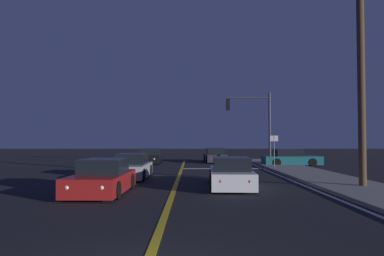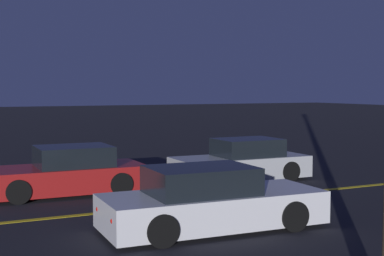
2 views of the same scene
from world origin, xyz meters
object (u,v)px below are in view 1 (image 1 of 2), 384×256
(car_far_approaching_teal, at_px, (289,158))
(car_lead_oncoming_charcoal, at_px, (213,156))
(car_side_waiting_white, at_px, (229,174))
(street_sign_corner, at_px, (272,146))
(utility_pole_right, at_px, (359,58))
(car_mid_block_red, at_px, (101,178))
(car_distant_tail_silver, at_px, (130,167))
(car_parked_curb_black, at_px, (148,157))
(traffic_signal_near_right, at_px, (252,117))

(car_far_approaching_teal, bearing_deg, car_lead_oncoming_charcoal, -127.87)
(car_side_waiting_white, height_order, street_sign_corner, street_sign_corner)
(car_far_approaching_teal, relative_size, street_sign_corner, 1.90)
(utility_pole_right, bearing_deg, car_mid_block_red, -173.50)
(car_distant_tail_silver, xyz_separation_m, car_parked_curb_black, (-0.40, 12.19, 0.00))
(car_lead_oncoming_charcoal, distance_m, car_parked_curb_black, 6.11)
(car_parked_curb_black, xyz_separation_m, car_side_waiting_white, (5.43, -16.01, 0.00))
(car_mid_block_red, xyz_separation_m, utility_pole_right, (10.80, 1.23, 5.06))
(car_lead_oncoming_charcoal, bearing_deg, traffic_signal_near_right, -63.61)
(car_lead_oncoming_charcoal, distance_m, street_sign_corner, 8.82)
(car_side_waiting_white, bearing_deg, car_far_approaching_teal, 67.13)
(car_side_waiting_white, bearing_deg, street_sign_corner, 69.50)
(car_distant_tail_silver, bearing_deg, car_side_waiting_white, 143.54)
(utility_pole_right, bearing_deg, car_distant_tail_silver, 157.57)
(utility_pole_right, bearing_deg, traffic_signal_near_right, 100.03)
(car_side_waiting_white, bearing_deg, car_lead_oncoming_charcoal, 91.06)
(car_mid_block_red, height_order, car_side_waiting_white, same)
(car_distant_tail_silver, height_order, car_side_waiting_white, same)
(car_lead_oncoming_charcoal, distance_m, car_distant_tail_silver, 14.97)
(car_lead_oncoming_charcoal, height_order, utility_pole_right, utility_pole_right)
(utility_pole_right, bearing_deg, street_sign_corner, 97.67)
(traffic_signal_near_right, bearing_deg, car_far_approaching_teal, -167.37)
(car_far_approaching_teal, xyz_separation_m, car_side_waiting_white, (-6.30, -13.33, -0.00))
(car_lead_oncoming_charcoal, distance_m, car_far_approaching_teal, 7.36)
(car_distant_tail_silver, height_order, street_sign_corner, street_sign_corner)
(car_parked_curb_black, xyz_separation_m, street_sign_corner, (9.59, -6.17, 1.06))
(utility_pole_right, distance_m, street_sign_corner, 11.23)
(traffic_signal_near_right, bearing_deg, car_distant_tail_silver, 46.87)
(car_lead_oncoming_charcoal, bearing_deg, car_side_waiting_white, -93.71)
(car_side_waiting_white, height_order, traffic_signal_near_right, traffic_signal_near_right)
(car_far_approaching_teal, height_order, utility_pole_right, utility_pole_right)
(car_far_approaching_teal, distance_m, car_parked_curb_black, 12.03)
(car_parked_curb_black, height_order, car_side_waiting_white, same)
(car_far_approaching_teal, bearing_deg, utility_pole_right, -3.90)
(car_lead_oncoming_charcoal, bearing_deg, car_far_approaching_teal, -39.36)
(car_lead_oncoming_charcoal, xyz_separation_m, car_side_waiting_white, (-0.42, -17.76, -0.00))
(car_mid_block_red, height_order, traffic_signal_near_right, traffic_signal_near_right)
(car_far_approaching_teal, bearing_deg, car_side_waiting_white, -26.14)
(car_mid_block_red, bearing_deg, car_distant_tail_silver, -91.23)
(utility_pole_right, bearing_deg, car_lead_oncoming_charcoal, 105.68)
(car_far_approaching_teal, distance_m, car_side_waiting_white, 14.75)
(car_mid_block_red, bearing_deg, traffic_signal_near_right, -119.56)
(car_mid_block_red, distance_m, traffic_signal_near_right, 17.05)
(car_far_approaching_teal, bearing_deg, street_sign_corner, -32.35)
(car_far_approaching_teal, xyz_separation_m, car_distant_tail_silver, (-11.33, -9.51, -0.00))
(car_mid_block_red, distance_m, car_parked_curb_black, 17.79)
(car_far_approaching_teal, distance_m, traffic_signal_near_right, 4.56)
(car_lead_oncoming_charcoal, xyz_separation_m, utility_pole_right, (5.14, -18.31, 5.06))
(car_mid_block_red, relative_size, car_side_waiting_white, 0.94)
(car_side_waiting_white, bearing_deg, traffic_signal_near_right, 78.09)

